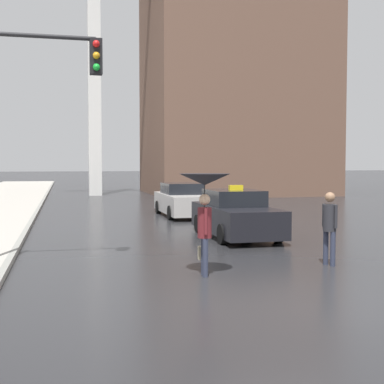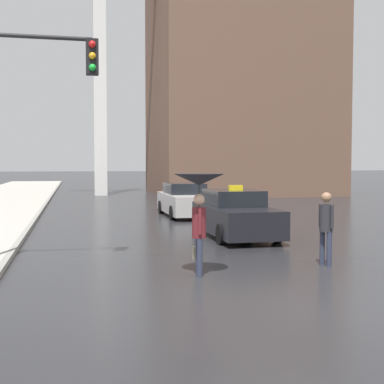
% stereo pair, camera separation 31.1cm
% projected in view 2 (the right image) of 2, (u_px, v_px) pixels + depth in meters
% --- Properties ---
extents(ground_plane, '(300.00, 300.00, 0.00)m').
position_uv_depth(ground_plane, '(276.00, 303.00, 8.97)').
color(ground_plane, '#262628').
extents(taxi, '(1.91, 4.56, 1.66)m').
position_uv_depth(taxi, '(235.00, 215.00, 16.99)').
color(taxi, black).
rests_on(taxi, ground_plane).
extents(sedan_red, '(1.91, 4.78, 1.46)m').
position_uv_depth(sedan_red, '(185.00, 201.00, 23.75)').
color(sedan_red, '#B7B2AD').
rests_on(sedan_red, ground_plane).
extents(pedestrian_with_umbrella, '(1.06, 1.06, 2.13)m').
position_uv_depth(pedestrian_with_umbrella, '(199.00, 193.00, 11.05)').
color(pedestrian_with_umbrella, '#2D3347').
rests_on(pedestrian_with_umbrella, ground_plane).
extents(pedestrian_man, '(0.38, 0.45, 1.69)m').
position_uv_depth(pedestrian_man, '(326.00, 223.00, 12.19)').
color(pedestrian_man, '#2D3347').
rests_on(pedestrian_man, ground_plane).
extents(traffic_light, '(2.87, 0.38, 5.47)m').
position_uv_depth(traffic_light, '(23.00, 100.00, 11.91)').
color(traffic_light, black).
rests_on(traffic_light, ground_plane).
extents(monument_cross, '(9.45, 0.90, 21.49)m').
position_uv_depth(monument_cross, '(99.00, 26.00, 38.40)').
color(monument_cross, white).
rests_on(monument_cross, ground_plane).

